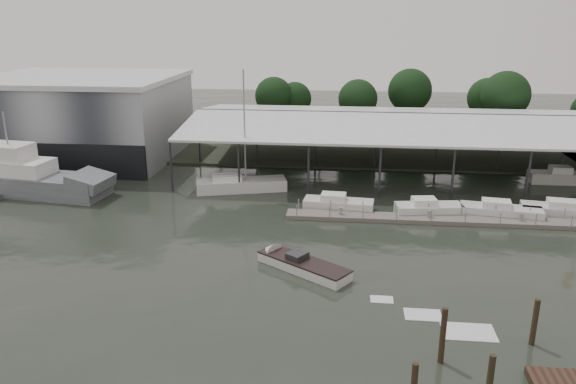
# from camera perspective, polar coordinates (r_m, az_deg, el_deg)

# --- Properties ---
(ground) EXTENTS (200.00, 200.00, 0.00)m
(ground) POSITION_cam_1_polar(r_m,az_deg,el_deg) (43.32, -2.88, -6.93)
(ground) COLOR #262C24
(ground) RESTS_ON ground
(land_strip_far) EXTENTS (140.00, 30.00, 0.30)m
(land_strip_far) POSITION_cam_1_polar(r_m,az_deg,el_deg) (83.09, 1.63, 5.21)
(land_strip_far) COLOR #373C2D
(land_strip_far) RESTS_ON ground
(land_strip_west) EXTENTS (20.00, 40.00, 0.30)m
(land_strip_west) POSITION_cam_1_polar(r_m,az_deg,el_deg) (84.95, -27.16, 3.53)
(land_strip_west) COLOR #373C2D
(land_strip_west) RESTS_ON ground
(storage_warehouse) EXTENTS (24.50, 20.50, 10.50)m
(storage_warehouse) POSITION_cam_1_polar(r_m,az_deg,el_deg) (77.98, -20.25, 7.19)
(storage_warehouse) COLOR #979BA1
(storage_warehouse) RESTS_ON ground
(covered_boat_shed) EXTENTS (58.24, 24.00, 6.96)m
(covered_boat_shed) POSITION_cam_1_polar(r_m,az_deg,el_deg) (68.75, 15.08, 7.11)
(covered_boat_shed) COLOR silver
(covered_boat_shed) RESTS_ON ground
(trawler_dock) EXTENTS (3.00, 18.00, 0.50)m
(trawler_dock) POSITION_cam_1_polar(r_m,az_deg,el_deg) (66.60, -27.24, 0.18)
(trawler_dock) COLOR #656059
(trawler_dock) RESTS_ON ground
(floating_dock) EXTENTS (28.00, 2.00, 1.40)m
(floating_dock) POSITION_cam_1_polar(r_m,az_deg,el_deg) (52.74, 15.22, -2.72)
(floating_dock) COLOR #656059
(floating_dock) RESTS_ON ground
(grey_trawler) EXTENTS (19.42, 6.83, 8.84)m
(grey_trawler) POSITION_cam_1_polar(r_m,az_deg,el_deg) (64.86, -25.32, 1.25)
(grey_trawler) COLOR slate
(grey_trawler) RESTS_ON ground
(white_sailboat) EXTENTS (9.80, 5.04, 12.90)m
(white_sailboat) POSITION_cam_1_polar(r_m,az_deg,el_deg) (59.90, -4.91, 0.75)
(white_sailboat) COLOR silver
(white_sailboat) RESTS_ON ground
(speedboat_underway) EXTENTS (16.59, 11.90, 2.00)m
(speedboat_underway) POSITION_cam_1_polar(r_m,az_deg,el_deg) (41.86, 0.87, -7.23)
(speedboat_underway) COLOR silver
(speedboat_underway) RESTS_ON ground
(moored_cruiser_0) EXTENTS (6.79, 2.85, 1.70)m
(moored_cruiser_0) POSITION_cam_1_polar(r_m,az_deg,el_deg) (53.92, 5.08, -1.24)
(moored_cruiser_0) COLOR silver
(moored_cruiser_0) RESTS_ON ground
(moored_cruiser_1) EXTENTS (6.43, 3.07, 1.70)m
(moored_cruiser_1) POSITION_cam_1_polar(r_m,az_deg,el_deg) (54.05, 14.06, -1.67)
(moored_cruiser_1) COLOR silver
(moored_cruiser_1) RESTS_ON ground
(moored_cruiser_2) EXTENTS (7.47, 3.28, 1.70)m
(moored_cruiser_2) POSITION_cam_1_polar(r_m,az_deg,el_deg) (55.40, 20.76, -1.83)
(moored_cruiser_2) COLOR silver
(moored_cruiser_2) RESTS_ON ground
(moored_cruiser_3) EXTENTS (8.52, 3.43, 1.70)m
(moored_cruiser_3) POSITION_cam_1_polar(r_m,az_deg,el_deg) (57.89, 26.56, -1.76)
(moored_cruiser_3) COLOR silver
(moored_cruiser_3) RESTS_ON ground
(mooring_pilings) EXTENTS (7.62, 8.72, 3.88)m
(mooring_pilings) POSITION_cam_1_polar(r_m,az_deg,el_deg) (30.43, 18.87, -17.25)
(mooring_pilings) COLOR #34281A
(mooring_pilings) RESTS_ON ground
(horizon_tree_line) EXTENTS (68.99, 11.79, 10.32)m
(horizon_tree_line) POSITION_cam_1_polar(r_m,az_deg,el_deg) (88.99, 17.77, 9.11)
(horizon_tree_line) COLOR black
(horizon_tree_line) RESTS_ON ground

